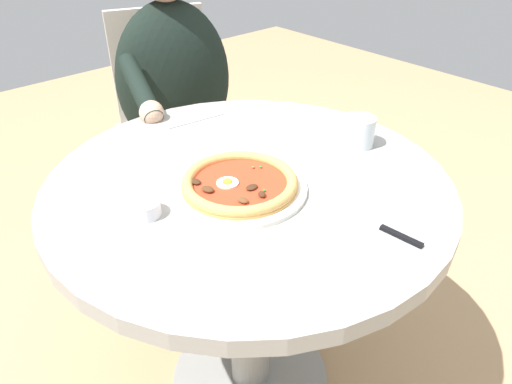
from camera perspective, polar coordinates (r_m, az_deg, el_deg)
name	(u,v)px	position (r m, az deg, el deg)	size (l,w,h in m)	color
ground_plane	(250,379)	(1.61, -0.68, -21.36)	(6.00, 6.00, 0.02)	tan
dining_table	(249,231)	(1.18, -0.86, -4.65)	(0.92, 0.92, 0.73)	#999993
pizza_on_plate	(240,184)	(1.04, -1.96, 0.94)	(0.29, 0.29, 0.03)	white
water_glass	(359,133)	(1.25, 12.12, 6.83)	(0.08, 0.08, 0.08)	silver
steak_knife	(386,230)	(0.96, 15.19, -4.33)	(0.22, 0.03, 0.01)	silver
ramekin_capers	(145,208)	(0.99, -13.06, -1.83)	(0.06, 0.06, 0.03)	white
fork_utensil	(198,120)	(1.38, -6.90, 8.45)	(0.03, 0.18, 0.00)	#BCBCC1
diner_person	(179,131)	(1.79, -9.18, 7.18)	(0.47, 0.49, 1.17)	#282833
cafe_chair_diner	(169,111)	(1.91, -10.26, 9.44)	(0.51, 0.51, 0.91)	beige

